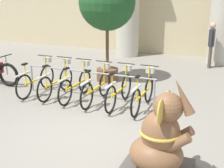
# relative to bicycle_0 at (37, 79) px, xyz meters

# --- Properties ---
(ground_plane) EXTENTS (60.00, 60.00, 0.00)m
(ground_plane) POSITION_rel_bicycle_0_xyz_m (2.54, -1.83, -0.41)
(ground_plane) COLOR gray
(bike_rack) EXTENTS (3.73, 0.05, 0.77)m
(bike_rack) POSITION_rel_bicycle_0_xyz_m (1.57, 0.12, 0.20)
(bike_rack) COLOR gray
(bike_rack) RESTS_ON ground_plane
(bicycle_0) EXTENTS (0.48, 1.77, 1.00)m
(bicycle_0) POSITION_rel_bicycle_0_xyz_m (0.00, 0.00, 0.00)
(bicycle_0) COLOR black
(bicycle_0) RESTS_ON ground_plane
(bicycle_1) EXTENTS (0.48, 1.77, 1.00)m
(bicycle_1) POSITION_rel_bicycle_0_xyz_m (0.63, 0.04, 0.00)
(bicycle_1) COLOR black
(bicycle_1) RESTS_ON ground_plane
(bicycle_2) EXTENTS (0.48, 1.77, 1.00)m
(bicycle_2) POSITION_rel_bicycle_0_xyz_m (1.25, 0.02, 0.00)
(bicycle_2) COLOR black
(bicycle_2) RESTS_ON ground_plane
(bicycle_3) EXTENTS (0.48, 1.77, 1.00)m
(bicycle_3) POSITION_rel_bicycle_0_xyz_m (1.88, -0.01, 0.00)
(bicycle_3) COLOR black
(bicycle_3) RESTS_ON ground_plane
(bicycle_4) EXTENTS (0.48, 1.77, 1.00)m
(bicycle_4) POSITION_rel_bicycle_0_xyz_m (2.51, 0.01, 0.00)
(bicycle_4) COLOR black
(bicycle_4) RESTS_ON ground_plane
(bicycle_5) EXTENTS (0.48, 1.77, 1.00)m
(bicycle_5) POSITION_rel_bicycle_0_xyz_m (3.13, 0.01, 0.00)
(bicycle_5) COLOR black
(bicycle_5) RESTS_ON ground_plane
(elephant_statue) EXTENTS (1.11, 1.11, 1.68)m
(elephant_statue) POSITION_rel_bicycle_0_xyz_m (4.22, -2.69, 0.16)
(elephant_statue) COLOR #4C4742
(elephant_statue) RESTS_ON ground_plane
(person_pedestrian) EXTENTS (0.22, 0.47, 1.67)m
(person_pedestrian) POSITION_rel_bicycle_0_xyz_m (4.20, 4.91, 0.59)
(person_pedestrian) COLOR brown
(person_pedestrian) RESTS_ON ground_plane
(potted_tree) EXTENTS (1.72, 1.72, 3.32)m
(potted_tree) POSITION_rel_bicycle_0_xyz_m (1.35, 1.91, 1.97)
(potted_tree) COLOR brown
(potted_tree) RESTS_ON ground_plane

